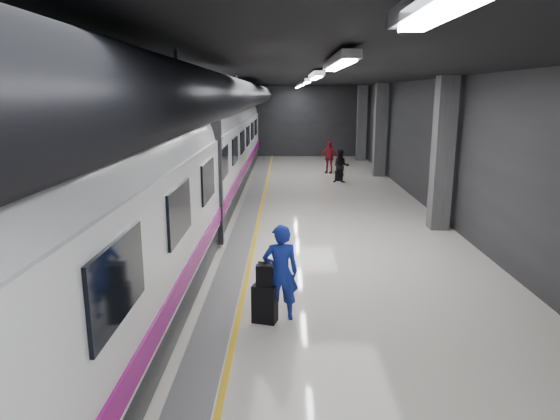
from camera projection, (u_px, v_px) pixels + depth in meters
ground at (288, 247)px, 13.29m from camera, size 40.00×40.00×0.00m
platform_hall at (278, 111)px, 13.42m from camera, size 10.02×40.02×4.51m
train at (163, 170)px, 12.86m from camera, size 3.05×38.00×4.05m
traveler_main at (281, 273)px, 8.88m from camera, size 0.69×0.50×1.77m
suitcase_main at (265, 304)px, 8.88m from camera, size 0.48×0.37×0.69m
shoulder_bag at (264, 276)px, 8.74m from camera, size 0.30×0.18×0.38m
traveler_far_a at (341, 166)px, 22.79m from camera, size 0.78×0.63×1.52m
traveler_far_b at (329, 157)px, 25.58m from camera, size 1.05×0.73×1.65m
suitcase_far at (339, 176)px, 23.41m from camera, size 0.38×0.31×0.49m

